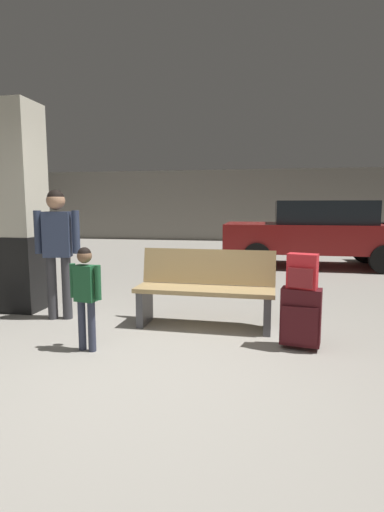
{
  "coord_description": "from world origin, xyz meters",
  "views": [
    {
      "loc": [
        0.98,
        -2.98,
        1.41
      ],
      "look_at": [
        0.19,
        1.3,
        0.85
      ],
      "focal_mm": 27.8,
      "sensor_mm": 36.0,
      "label": 1
    }
  ],
  "objects_px": {
    "backpack_bright": "(302,272)",
    "child": "(86,288)",
    "bench": "(205,289)",
    "parked_car_near": "(317,232)",
    "suitcase": "(301,317)",
    "adult": "(57,240)",
    "structural_pillar": "(19,209)"
  },
  "relations": [
    {
      "from": "backpack_bright",
      "to": "child",
      "type": "xyz_separation_m",
      "value": [
        -2.04,
        -0.43,
        -0.15
      ]
    },
    {
      "from": "bench",
      "to": "parked_car_near",
      "type": "height_order",
      "value": "parked_car_near"
    },
    {
      "from": "bench",
      "to": "suitcase",
      "type": "bearing_deg",
      "value": -29.19
    },
    {
      "from": "adult",
      "to": "parked_car_near",
      "type": "xyz_separation_m",
      "value": [
        3.67,
        5.04,
        -0.18
      ]
    },
    {
      "from": "structural_pillar",
      "to": "backpack_bright",
      "type": "height_order",
      "value": "structural_pillar"
    },
    {
      "from": "child",
      "to": "adult",
      "type": "distance_m",
      "value": 1.31
    },
    {
      "from": "backpack_bright",
      "to": "bench",
      "type": "bearing_deg",
      "value": 150.78
    },
    {
      "from": "suitcase",
      "to": "backpack_bright",
      "type": "relative_size",
      "value": 1.78
    },
    {
      "from": "backpack_bright",
      "to": "child",
      "type": "bearing_deg",
      "value": -168.15
    },
    {
      "from": "structural_pillar",
      "to": "parked_car_near",
      "type": "xyz_separation_m",
      "value": [
        4.41,
        4.68,
        -0.55
      ]
    },
    {
      "from": "suitcase",
      "to": "adult",
      "type": "height_order",
      "value": "adult"
    },
    {
      "from": "structural_pillar",
      "to": "adult",
      "type": "xyz_separation_m",
      "value": [
        0.73,
        -0.35,
        -0.37
      ]
    },
    {
      "from": "structural_pillar",
      "to": "bench",
      "type": "bearing_deg",
      "value": -6.85
    },
    {
      "from": "parked_car_near",
      "to": "structural_pillar",
      "type": "bearing_deg",
      "value": -133.24
    },
    {
      "from": "adult",
      "to": "structural_pillar",
      "type": "bearing_deg",
      "value": 154.32
    },
    {
      "from": "backpack_bright",
      "to": "parked_car_near",
      "type": "distance_m",
      "value": 5.63
    },
    {
      "from": "suitcase",
      "to": "backpack_bright",
      "type": "distance_m",
      "value": 0.45
    },
    {
      "from": "child",
      "to": "adult",
      "type": "relative_size",
      "value": 0.64
    },
    {
      "from": "bench",
      "to": "child",
      "type": "xyz_separation_m",
      "value": [
        -1.01,
        -1.01,
        0.18
      ]
    },
    {
      "from": "suitcase",
      "to": "backpack_bright",
      "type": "height_order",
      "value": "backpack_bright"
    },
    {
      "from": "structural_pillar",
      "to": "backpack_bright",
      "type": "distance_m",
      "value": 3.74
    },
    {
      "from": "parked_car_near",
      "to": "bench",
      "type": "bearing_deg",
      "value": -110.36
    },
    {
      "from": "bench",
      "to": "parked_car_near",
      "type": "distance_m",
      "value": 5.34
    },
    {
      "from": "suitcase",
      "to": "bench",
      "type": "bearing_deg",
      "value": 150.81
    },
    {
      "from": "bench",
      "to": "child",
      "type": "bearing_deg",
      "value": -135.17
    },
    {
      "from": "bench",
      "to": "suitcase",
      "type": "height_order",
      "value": "bench"
    },
    {
      "from": "suitcase",
      "to": "backpack_bright",
      "type": "xyz_separation_m",
      "value": [
        -0.0,
        -0.0,
        0.45
      ]
    },
    {
      "from": "structural_pillar",
      "to": "bench",
      "type": "height_order",
      "value": "structural_pillar"
    },
    {
      "from": "structural_pillar",
      "to": "suitcase",
      "type": "distance_m",
      "value": 3.84
    },
    {
      "from": "structural_pillar",
      "to": "suitcase",
      "type": "relative_size",
      "value": 4.52
    },
    {
      "from": "parked_car_near",
      "to": "suitcase",
      "type": "bearing_deg",
      "value": -98.36
    },
    {
      "from": "bench",
      "to": "adult",
      "type": "height_order",
      "value": "adult"
    }
  ]
}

